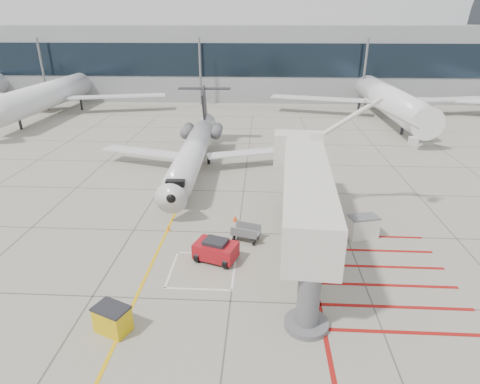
# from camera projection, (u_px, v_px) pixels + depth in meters

# --- Properties ---
(ground_plane) EXTENTS (260.00, 260.00, 0.00)m
(ground_plane) POSITION_uv_depth(u_px,v_px,m) (235.00, 262.00, 26.42)
(ground_plane) COLOR gray
(ground_plane) RESTS_ON ground
(regional_jet) EXTENTS (22.19, 27.72, 7.15)m
(regional_jet) POSITION_uv_depth(u_px,v_px,m) (189.00, 145.00, 39.05)
(regional_jet) COLOR silver
(regional_jet) RESTS_ON ground_plane
(jet_bridge) EXTENTS (10.60, 20.46, 7.98)m
(jet_bridge) POSITION_uv_depth(u_px,v_px,m) (306.00, 203.00, 25.57)
(jet_bridge) COLOR silver
(jet_bridge) RESTS_ON ground_plane
(pushback_tug) EXTENTS (3.12, 2.48, 1.59)m
(pushback_tug) POSITION_uv_depth(u_px,v_px,m) (216.00, 249.00, 26.42)
(pushback_tug) COLOR #A30F18
(pushback_tug) RESTS_ON ground_plane
(spill_bin) EXTENTS (2.00, 1.71, 1.47)m
(spill_bin) POSITION_uv_depth(u_px,v_px,m) (112.00, 319.00, 20.32)
(spill_bin) COLOR gold
(spill_bin) RESTS_ON ground_plane
(baggage_cart) EXTENTS (2.20, 1.73, 1.22)m
(baggage_cart) POSITION_uv_depth(u_px,v_px,m) (246.00, 233.00, 28.87)
(baggage_cart) COLOR slate
(baggage_cart) RESTS_ON ground_plane
(ground_power_unit) EXTENTS (2.33, 1.71, 1.65)m
(ground_power_unit) POSITION_uv_depth(u_px,v_px,m) (363.00, 227.00, 29.28)
(ground_power_unit) COLOR silver
(ground_power_unit) RESTS_ON ground_plane
(cone_nose) EXTENTS (0.31, 0.31, 0.43)m
(cone_nose) POSITION_uv_depth(u_px,v_px,m) (168.00, 228.00, 30.40)
(cone_nose) COLOR orange
(cone_nose) RESTS_ON ground_plane
(cone_side) EXTENTS (0.37, 0.37, 0.52)m
(cone_side) POSITION_uv_depth(u_px,v_px,m) (235.00, 218.00, 31.80)
(cone_side) COLOR #E5430C
(cone_side) RESTS_ON ground_plane
(terminal_building) EXTENTS (180.00, 28.00, 14.00)m
(terminal_building) POSITION_uv_depth(u_px,v_px,m) (302.00, 60.00, 87.49)
(terminal_building) COLOR gray
(terminal_building) RESTS_ON ground_plane
(terminal_glass_band) EXTENTS (180.00, 0.10, 6.00)m
(terminal_glass_band) POSITION_uv_depth(u_px,v_px,m) (309.00, 61.00, 74.19)
(terminal_glass_band) COLOR black
(terminal_glass_band) RESTS_ON ground_plane
(bg_aircraft_b) EXTENTS (36.79, 40.88, 12.26)m
(bg_aircraft_b) POSITION_uv_depth(u_px,v_px,m) (54.00, 76.00, 67.99)
(bg_aircraft_b) COLOR silver
(bg_aircraft_b) RESTS_ON ground_plane
(bg_aircraft_c) EXTENTS (36.39, 40.44, 12.13)m
(bg_aircraft_c) POSITION_uv_depth(u_px,v_px,m) (384.00, 79.00, 65.24)
(bg_aircraft_c) COLOR silver
(bg_aircraft_c) RESTS_ON ground_plane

